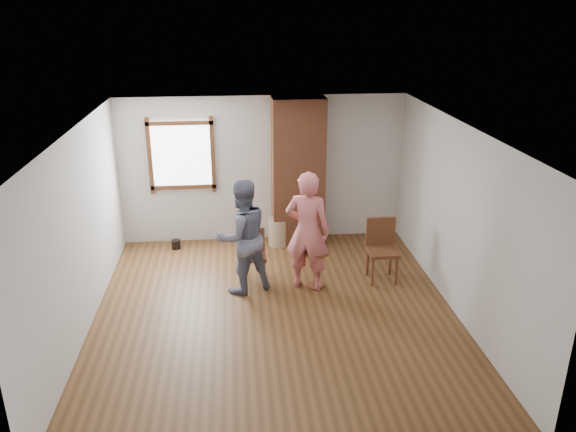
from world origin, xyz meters
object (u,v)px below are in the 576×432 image
Objects in this scene: man at (242,237)px; person_pink at (307,231)px; dining_chair_left at (253,252)px; side_table at (316,263)px; stoneware_crock at (279,232)px; dining_chair_right at (382,246)px.

person_pink is (0.96, -0.01, 0.05)m from man.
dining_chair_left is at bearing -3.56° from person_pink.
side_table is at bearing -161.77° from person_pink.
person_pink is (-0.13, 0.01, 0.51)m from side_table.
stoneware_crock is 1.72m from side_table.
dining_chair_right reaches higher than stoneware_crock.
side_table is at bearing -168.32° from dining_chair_right.
stoneware_crock is at bearing 104.43° from side_table.
stoneware_crock is 0.50× the size of dining_chair_right.
man reaches higher than dining_chair_left.
person_pink is (0.29, -1.65, 0.68)m from stoneware_crock.
side_table is 1.19m from man.
man is (-0.67, -1.64, 0.63)m from stoneware_crock.
dining_chair_right is 0.56× the size of man.
stoneware_crock is 2.10m from dining_chair_right.
dining_chair_right is at bearing 160.52° from man.
man is at bearing 179.40° from side_table.
man is (-2.15, -0.18, 0.32)m from dining_chair_right.
dining_chair_left is 0.57m from man.
stoneware_crock is 0.81× the size of side_table.
dining_chair_left is (-0.51, -1.29, 0.21)m from stoneware_crock.
dining_chair_right reaches higher than side_table.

